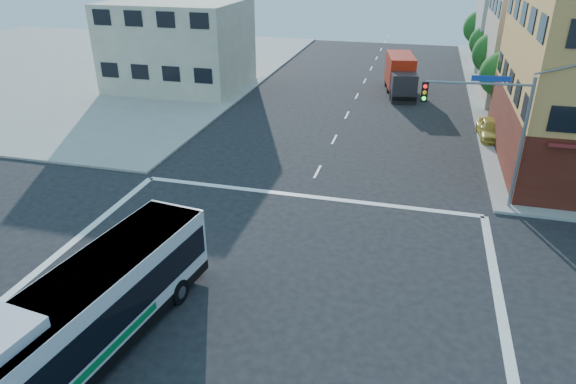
# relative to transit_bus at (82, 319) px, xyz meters

# --- Properties ---
(ground) EXTENTS (120.00, 120.00, 0.00)m
(ground) POSITION_rel_transit_bus_xyz_m (4.28, 4.45, -1.68)
(ground) COLOR black
(ground) RESTS_ON ground
(sidewalk_nw) EXTENTS (50.00, 50.00, 0.15)m
(sidewalk_nw) POSITION_rel_transit_bus_xyz_m (-30.72, 39.45, -1.61)
(sidewalk_nw) COLOR gray
(sidewalk_nw) RESTS_ON ground
(building_east_near) EXTENTS (12.06, 10.06, 9.00)m
(building_east_near) POSITION_rel_transit_bus_xyz_m (21.26, 38.43, 2.82)
(building_east_near) COLOR tan
(building_east_near) RESTS_ON ground
(building_east_far) EXTENTS (12.06, 10.06, 10.00)m
(building_east_far) POSITION_rel_transit_bus_xyz_m (21.26, 52.43, 3.33)
(building_east_far) COLOR #A1A19C
(building_east_far) RESTS_ON ground
(building_west) EXTENTS (12.06, 10.06, 8.00)m
(building_west) POSITION_rel_transit_bus_xyz_m (-12.74, 34.43, 2.32)
(building_west) COLOR beige
(building_west) RESTS_ON ground
(signal_mast_ne) EXTENTS (7.91, 1.13, 8.07)m
(signal_mast_ne) POSITION_rel_transit_bus_xyz_m (13.36, 15.07, 3.30)
(signal_mast_ne) COLOR gray
(signal_mast_ne) RESTS_ON ground
(street_tree_a) EXTENTS (3.60, 3.60, 5.53)m
(street_tree_a) POSITION_rel_transit_bus_xyz_m (16.18, 32.37, 1.91)
(street_tree_a) COLOR #3C2A15
(street_tree_a) RESTS_ON ground
(street_tree_b) EXTENTS (3.80, 3.80, 5.79)m
(street_tree_b) POSITION_rel_transit_bus_xyz_m (16.18, 40.37, 2.07)
(street_tree_b) COLOR #3C2A15
(street_tree_b) RESTS_ON ground
(street_tree_c) EXTENTS (3.40, 3.40, 5.29)m
(street_tree_c) POSITION_rel_transit_bus_xyz_m (16.18, 48.37, 1.78)
(street_tree_c) COLOR #3C2A15
(street_tree_c) RESTS_ON ground
(street_tree_d) EXTENTS (4.00, 4.00, 6.03)m
(street_tree_d) POSITION_rel_transit_bus_xyz_m (16.18, 56.37, 2.20)
(street_tree_d) COLOR #3C2A15
(street_tree_d) RESTS_ON ground
(transit_bus) EXTENTS (3.98, 11.83, 3.44)m
(transit_bus) POSITION_rel_transit_bus_xyz_m (0.00, 0.00, 0.00)
(transit_bus) COLOR black
(transit_bus) RESTS_ON ground
(box_truck) EXTENTS (3.40, 7.77, 3.38)m
(box_truck) POSITION_rel_transit_bus_xyz_m (7.98, 37.46, -0.04)
(box_truck) COLOR #26252A
(box_truck) RESTS_ON ground
(parked_car) EXTENTS (1.96, 4.31, 1.44)m
(parked_car) POSITION_rel_transit_bus_xyz_m (15.10, 26.47, -0.96)
(parked_car) COLOR gold
(parked_car) RESTS_ON ground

